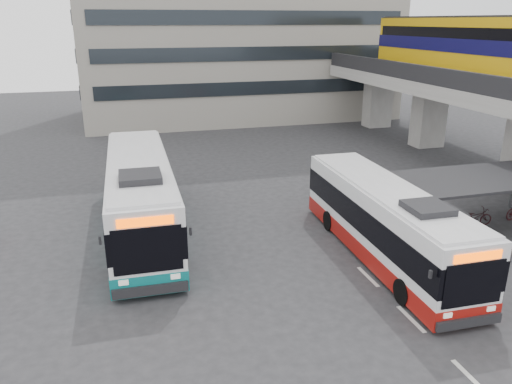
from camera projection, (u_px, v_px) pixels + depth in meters
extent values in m
plane|color=#28282B|center=(308.00, 286.00, 18.62)|extent=(120.00, 120.00, 0.00)
cube|color=gray|center=(429.00, 117.00, 38.61)|extent=(2.20, 1.60, 4.60)
cube|color=gray|center=(378.00, 102.00, 45.89)|extent=(2.20, 1.60, 4.60)
cube|color=gray|center=(488.00, 91.00, 32.26)|extent=(8.00, 32.00, 0.90)
cube|color=black|center=(440.00, 77.00, 30.97)|extent=(0.35, 32.00, 1.10)
cube|color=#CD980C|center=(474.00, 49.00, 33.18)|extent=(2.90, 20.00, 3.90)
cube|color=#0D0B3C|center=(474.00, 45.00, 33.11)|extent=(2.98, 20.02, 0.90)
cube|color=black|center=(476.00, 33.00, 32.85)|extent=(2.96, 19.20, 0.70)
cube|color=black|center=(478.00, 18.00, 32.54)|extent=(2.70, 19.60, 0.25)
cylinder|color=#595B60|center=(344.00, 203.00, 23.55)|extent=(0.12, 0.12, 2.40)
cylinder|color=#595B60|center=(383.00, 233.00, 20.27)|extent=(0.12, 0.12, 2.40)
cube|color=black|center=(460.00, 180.00, 22.72)|extent=(10.00, 4.00, 0.12)
imported|color=black|center=(377.00, 231.00, 22.36)|extent=(1.71, 0.60, 0.90)
imported|color=black|center=(429.00, 223.00, 23.03)|extent=(1.66, 0.47, 1.00)
imported|color=black|center=(478.00, 218.00, 23.73)|extent=(1.71, 0.60, 0.90)
cube|color=beige|center=(471.00, 378.00, 13.80)|extent=(0.15, 1.60, 0.01)
cube|color=beige|center=(411.00, 319.00, 16.53)|extent=(0.15, 1.60, 0.01)
cube|color=beige|center=(368.00, 277.00, 19.26)|extent=(0.15, 1.60, 0.01)
cube|color=white|center=(385.00, 218.00, 20.42)|extent=(2.64, 11.21, 2.56)
cube|color=maroon|center=(383.00, 245.00, 20.81)|extent=(2.68, 11.25, 0.70)
cube|color=black|center=(385.00, 216.00, 20.38)|extent=(2.70, 11.24, 1.07)
cube|color=#FF4E00|center=(478.00, 257.00, 15.00)|extent=(1.66, 0.12, 0.28)
cube|color=black|center=(428.00, 208.00, 17.38)|extent=(1.46, 1.52, 0.26)
cylinder|color=black|center=(403.00, 292.00, 17.29)|extent=(0.30, 0.94, 0.93)
cylinder|color=black|center=(372.00, 216.00, 23.95)|extent=(0.30, 0.94, 0.93)
cube|color=white|center=(140.00, 192.00, 22.82)|extent=(2.94, 12.73, 2.91)
cube|color=#0C6B6C|center=(142.00, 220.00, 23.26)|extent=(2.98, 12.77, 0.79)
cube|color=black|center=(140.00, 190.00, 22.78)|extent=(3.00, 12.75, 1.22)
cube|color=#FF4E00|center=(145.00, 222.00, 16.67)|extent=(1.89, 0.12, 0.32)
cube|color=black|center=(140.00, 177.00, 19.37)|extent=(1.65, 1.72, 0.30)
cylinder|color=black|center=(114.00, 262.00, 19.26)|extent=(0.34, 1.06, 1.06)
cylinder|color=black|center=(164.00, 194.00, 26.83)|extent=(0.34, 1.06, 1.06)
imported|color=black|center=(176.00, 251.00, 19.58)|extent=(0.45, 0.62, 1.58)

